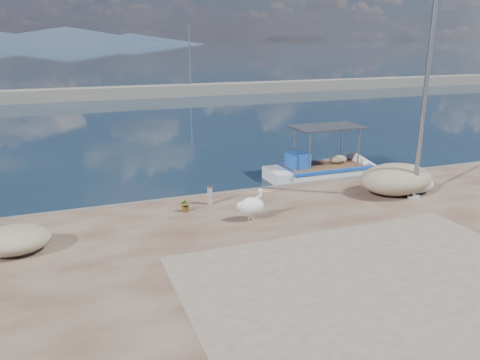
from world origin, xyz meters
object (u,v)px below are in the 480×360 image
at_px(lamp_post, 423,105).
at_px(pelican, 252,205).
at_px(bollard_near, 210,194).
at_px(boat_right, 324,172).

bearing_deg(lamp_post, pelican, 179.24).
bearing_deg(bollard_near, boat_right, 25.84).
distance_m(boat_right, lamp_post, 6.21).
xyz_separation_m(boat_right, pelican, (-5.53, -4.95, 0.78)).
relative_size(lamp_post, bollard_near, 10.46).
bearing_deg(boat_right, bollard_near, -153.90).
distance_m(boat_right, pelican, 7.46).
bearing_deg(pelican, boat_right, 55.55).
bearing_deg(bollard_near, pelican, -68.01).
distance_m(lamp_post, bollard_near, 7.78).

